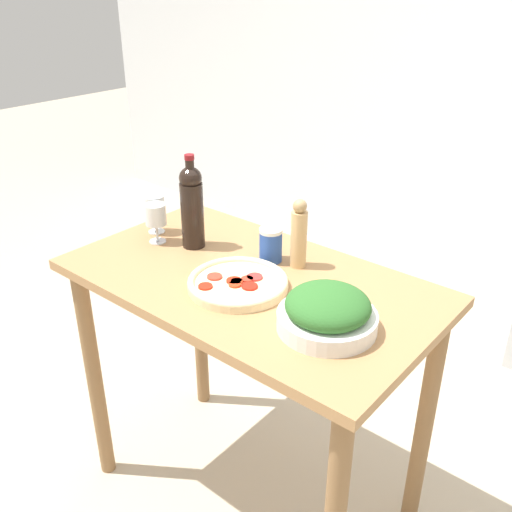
# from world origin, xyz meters

# --- Properties ---
(ground_plane) EXTENTS (14.00, 14.00, 0.00)m
(ground_plane) POSITION_xyz_m (0.00, 0.00, 0.00)
(ground_plane) COLOR #BCAD93
(wall_back) EXTENTS (6.40, 0.08, 2.60)m
(wall_back) POSITION_xyz_m (-0.00, 2.09, 1.30)
(wall_back) COLOR silver
(wall_back) RESTS_ON ground_plane
(prep_counter) EXTENTS (1.15, 0.66, 0.93)m
(prep_counter) POSITION_xyz_m (0.00, 0.00, 0.77)
(prep_counter) COLOR #A87A4C
(prep_counter) RESTS_ON ground_plane
(wine_bottle) EXTENTS (0.08, 0.08, 0.32)m
(wine_bottle) POSITION_xyz_m (-0.29, 0.05, 1.08)
(wine_bottle) COLOR black
(wine_bottle) RESTS_ON prep_counter
(wine_glass_near) EXTENTS (0.07, 0.07, 0.14)m
(wine_glass_near) POSITION_xyz_m (-0.41, -0.01, 1.03)
(wine_glass_near) COLOR silver
(wine_glass_near) RESTS_ON prep_counter
(wine_glass_far) EXTENTS (0.07, 0.07, 0.14)m
(wine_glass_far) POSITION_xyz_m (-0.47, 0.04, 1.03)
(wine_glass_far) COLOR silver
(wine_glass_far) RESTS_ON prep_counter
(pepper_mill) EXTENTS (0.05, 0.05, 0.22)m
(pepper_mill) POSITION_xyz_m (0.07, 0.16, 1.04)
(pepper_mill) COLOR tan
(pepper_mill) RESTS_ON prep_counter
(salad_bowl) EXTENTS (0.26, 0.26, 0.12)m
(salad_bowl) POSITION_xyz_m (0.34, -0.08, 0.99)
(salad_bowl) COLOR white
(salad_bowl) RESTS_ON prep_counter
(homemade_pizza) EXTENTS (0.30, 0.30, 0.03)m
(homemade_pizza) POSITION_xyz_m (0.02, -0.07, 0.95)
(homemade_pizza) COLOR beige
(homemade_pizza) RESTS_ON prep_counter
(salt_canister) EXTENTS (0.07, 0.07, 0.11)m
(salt_canister) POSITION_xyz_m (-0.02, 0.13, 0.99)
(salt_canister) COLOR #284CA3
(salt_canister) RESTS_ON prep_counter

